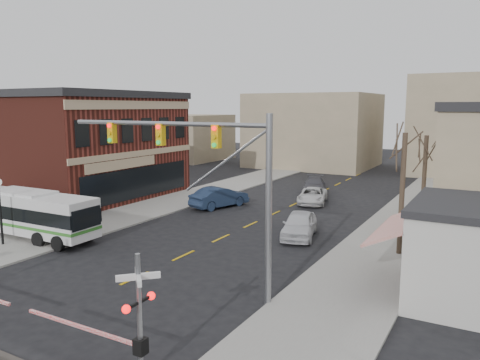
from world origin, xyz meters
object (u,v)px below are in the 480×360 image
object	(u,v)px
car_c	(313,196)
rr_crossing_east	(129,316)
transit_bus	(23,212)
car_b	(219,197)
car_a	(299,225)
car_d	(314,185)
pedestrian_near	(51,223)
traffic_signal_mast	(208,164)
pedestrian_far	(65,214)

from	to	relation	value
car_c	rr_crossing_east	bearing A→B (deg)	-94.73
transit_bus	car_b	bearing A→B (deg)	65.63
transit_bus	car_b	size ratio (longest dim) A/B	2.15
rr_crossing_east	car_a	xyz separation A→B (m)	(-1.39, 17.13, -1.15)
car_a	car_c	world-z (taller)	car_a
transit_bus	car_a	distance (m)	17.64
rr_crossing_east	car_b	world-z (taller)	rr_crossing_east
car_d	pedestrian_near	distance (m)	25.20
rr_crossing_east	car_b	bearing A→B (deg)	115.40
car_c	pedestrian_near	size ratio (longest dim) A/B	2.72
pedestrian_near	traffic_signal_mast	bearing A→B (deg)	-75.63
car_d	car_c	bearing A→B (deg)	-90.17
car_d	pedestrian_far	size ratio (longest dim) A/B	3.36
car_c	transit_bus	bearing A→B (deg)	-137.08
traffic_signal_mast	pedestrian_far	xyz separation A→B (m)	(-15.19, 4.93, -4.92)
car_a	car_c	bearing A→B (deg)	91.83
transit_bus	rr_crossing_east	xyz separation A→B (m)	(16.81, -8.61, 0.34)
traffic_signal_mast	car_c	xyz separation A→B (m)	(-2.80, 20.65, -5.12)
transit_bus	car_b	world-z (taller)	transit_bus
rr_crossing_east	pedestrian_near	size ratio (longest dim) A/B	3.16
car_a	pedestrian_far	world-z (taller)	car_a
pedestrian_near	pedestrian_far	bearing A→B (deg)	59.18
transit_bus	car_d	distance (m)	26.46
car_c	car_d	xyz separation A→B (m)	(-1.79, 5.29, 0.05)
rr_crossing_east	car_a	size ratio (longest dim) A/B	1.16
car_a	car_b	xyz separation A→B (m)	(-9.21, 5.20, 0.03)
rr_crossing_east	car_b	size ratio (longest dim) A/B	1.08
rr_crossing_east	car_c	distance (m)	27.91
car_c	pedestrian_near	xyz separation A→B (m)	(-10.57, -18.32, 0.34)
traffic_signal_mast	pedestrian_near	xyz separation A→B (m)	(-13.37, 2.33, -4.78)
rr_crossing_east	car_d	bearing A→B (deg)	100.66
traffic_signal_mast	car_b	distance (m)	18.55
rr_crossing_east	pedestrian_far	bearing A→B (deg)	144.86
car_a	traffic_signal_mast	bearing A→B (deg)	-105.43
pedestrian_near	rr_crossing_east	bearing A→B (deg)	-97.36
car_a	car_c	size ratio (longest dim) A/B	1.00
traffic_signal_mast	rr_crossing_east	world-z (taller)	traffic_signal_mast
car_a	pedestrian_near	size ratio (longest dim) A/B	2.72
car_b	pedestrian_far	distance (m)	12.20
traffic_signal_mast	rr_crossing_east	size ratio (longest dim) A/B	1.95
traffic_signal_mast	car_a	world-z (taller)	traffic_signal_mast
transit_bus	car_a	xyz separation A→B (m)	(15.42, 8.52, -0.80)
car_d	pedestrian_far	xyz separation A→B (m)	(-10.60, -21.01, 0.14)
traffic_signal_mast	car_d	size ratio (longest dim) A/B	2.19
car_a	pedestrian_far	bearing A→B (deg)	-175.23
car_b	car_d	size ratio (longest dim) A/B	1.04
car_b	car_c	bearing A→B (deg)	-122.12
pedestrian_near	car_a	bearing A→B (deg)	-35.48
rr_crossing_east	traffic_signal_mast	bearing A→B (deg)	103.04
pedestrian_far	car_a	bearing A→B (deg)	-27.52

